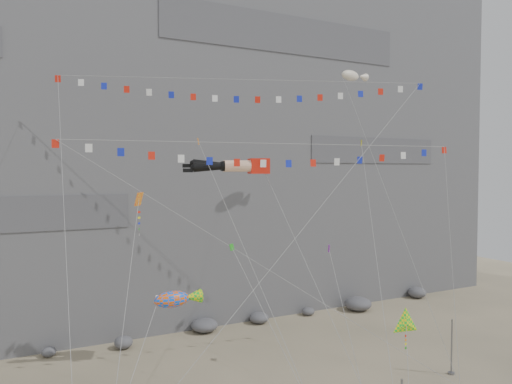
% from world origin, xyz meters
% --- Properties ---
extents(cliff, '(80.00, 28.00, 50.00)m').
position_xyz_m(cliff, '(0.00, 32.00, 25.00)').
color(cliff, slate).
rests_on(cliff, ground).
extents(talus_boulders, '(60.00, 3.00, 1.20)m').
position_xyz_m(talus_boulders, '(0.00, 17.00, 0.60)').
color(talus_boulders, '#595A5E').
rests_on(talus_boulders, ground).
extents(anchor_pole_right, '(0.12, 0.12, 4.27)m').
position_xyz_m(anchor_pole_right, '(13.07, -1.19, 2.14)').
color(anchor_pole_right, slate).
rests_on(anchor_pole_right, ground).
extents(legs_kite, '(7.16, 15.61, 20.65)m').
position_xyz_m(legs_kite, '(-1.66, 6.35, 15.95)').
color(legs_kite, red).
rests_on(legs_kite, ground).
extents(flag_banner_upper, '(30.31, 19.74, 31.54)m').
position_xyz_m(flag_banner_upper, '(1.25, 10.23, 23.26)').
color(flag_banner_upper, red).
rests_on(flag_banner_upper, ground).
extents(flag_banner_lower, '(29.89, 9.82, 22.03)m').
position_xyz_m(flag_banner_lower, '(0.71, 4.30, 17.60)').
color(flag_banner_lower, red).
rests_on(flag_banner_lower, ground).
extents(harlequin_kite, '(4.96, 9.08, 16.47)m').
position_xyz_m(harlequin_kite, '(-9.80, 3.15, 13.79)').
color(harlequin_kite, red).
rests_on(harlequin_kite, ground).
extents(fish_windsock, '(7.86, 6.69, 11.62)m').
position_xyz_m(fish_windsock, '(-8.45, 0.94, 7.89)').
color(fish_windsock, '#EB550C').
rests_on(fish_windsock, ground).
extents(delta_kite, '(4.48, 4.31, 7.79)m').
position_xyz_m(delta_kite, '(5.44, -4.16, 5.80)').
color(delta_kite, yellow).
rests_on(delta_kite, ground).
extents(blimp_windsock, '(3.76, 13.29, 27.36)m').
position_xyz_m(blimp_windsock, '(12.07, 10.11, 24.47)').
color(blimp_windsock, '#F2E3C7').
rests_on(blimp_windsock, ground).
extents(small_kite_a, '(3.57, 13.07, 21.88)m').
position_xyz_m(small_kite_a, '(-4.31, 6.62, 17.30)').
color(small_kite_a, orange).
rests_on(small_kite_a, ground).
extents(small_kite_b, '(3.80, 9.51, 13.40)m').
position_xyz_m(small_kite_b, '(5.05, 3.64, 9.49)').
color(small_kite_b, purple).
rests_on(small_kite_b, ground).
extents(small_kite_c, '(2.87, 8.95, 13.62)m').
position_xyz_m(small_kite_c, '(-3.77, 2.15, 10.28)').
color(small_kite_c, '#1D9416').
rests_on(small_kite_c, ground).
extents(small_kite_d, '(9.13, 14.63, 24.29)m').
position_xyz_m(small_kite_d, '(10.44, 6.42, 17.63)').
color(small_kite_d, yellow).
rests_on(small_kite_d, ground).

